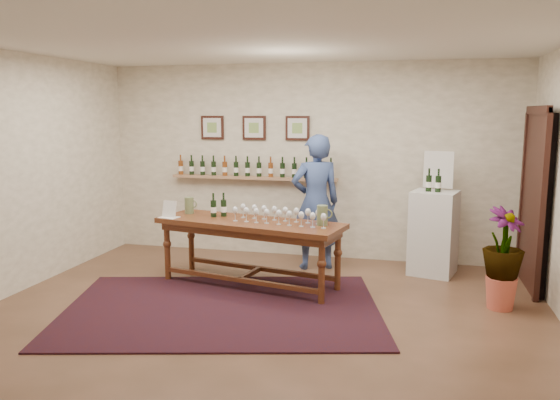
% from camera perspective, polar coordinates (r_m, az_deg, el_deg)
% --- Properties ---
extents(ground, '(6.00, 6.00, 0.00)m').
position_cam_1_polar(ground, '(5.86, -1.90, -11.92)').
color(ground, '#4C3321').
rests_on(ground, ground).
extents(room_shell, '(6.00, 6.00, 6.00)m').
position_cam_1_polar(room_shell, '(7.21, 18.62, 0.82)').
color(room_shell, white).
rests_on(room_shell, ground).
extents(rug, '(3.80, 2.99, 0.02)m').
position_cam_1_polar(rug, '(6.05, -6.06, -11.18)').
color(rug, '#47130C').
rests_on(rug, ground).
extents(tasting_table, '(2.39, 1.19, 0.81)m').
position_cam_1_polar(tasting_table, '(6.62, -3.20, -3.20)').
color(tasting_table, '#462211').
rests_on(tasting_table, ground).
extents(table_glasses, '(1.34, 0.51, 0.18)m').
position_cam_1_polar(table_glasses, '(6.47, -0.38, -1.56)').
color(table_glasses, silver).
rests_on(table_glasses, tasting_table).
extents(table_bottles, '(0.26, 0.16, 0.27)m').
position_cam_1_polar(table_bottles, '(6.86, -6.44, -0.63)').
color(table_bottles, black).
rests_on(table_bottles, tasting_table).
extents(pitcher_left, '(0.15, 0.15, 0.21)m').
position_cam_1_polar(pitcher_left, '(7.13, -9.47, -0.56)').
color(pitcher_left, '#5D6A42').
rests_on(pitcher_left, tasting_table).
extents(pitcher_right, '(0.18, 0.18, 0.23)m').
position_cam_1_polar(pitcher_right, '(6.32, 4.43, -1.61)').
color(pitcher_right, '#5D6A42').
rests_on(pitcher_right, tasting_table).
extents(menu_card, '(0.26, 0.21, 0.21)m').
position_cam_1_polar(menu_card, '(6.91, -11.49, -0.93)').
color(menu_card, silver).
rests_on(menu_card, tasting_table).
extents(display_pedestal, '(0.67, 0.67, 1.10)m').
position_cam_1_polar(display_pedestal, '(7.42, 15.75, -3.31)').
color(display_pedestal, silver).
rests_on(display_pedestal, ground).
extents(pedestal_bottles, '(0.28, 0.14, 0.27)m').
position_cam_1_polar(pedestal_bottles, '(7.25, 15.75, 1.89)').
color(pedestal_bottles, black).
rests_on(pedestal_bottles, display_pedestal).
extents(info_sign, '(0.38, 0.12, 0.53)m').
position_cam_1_polar(info_sign, '(7.46, 16.23, 3.07)').
color(info_sign, silver).
rests_on(info_sign, display_pedestal).
extents(potted_plant, '(0.72, 0.72, 0.96)m').
position_cam_1_polar(potted_plant, '(6.33, 22.26, -5.68)').
color(potted_plant, '#CA5843').
rests_on(potted_plant, ground).
extents(person, '(0.79, 0.67, 1.82)m').
position_cam_1_polar(person, '(7.34, 3.75, -0.23)').
color(person, '#34487B').
rests_on(person, ground).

